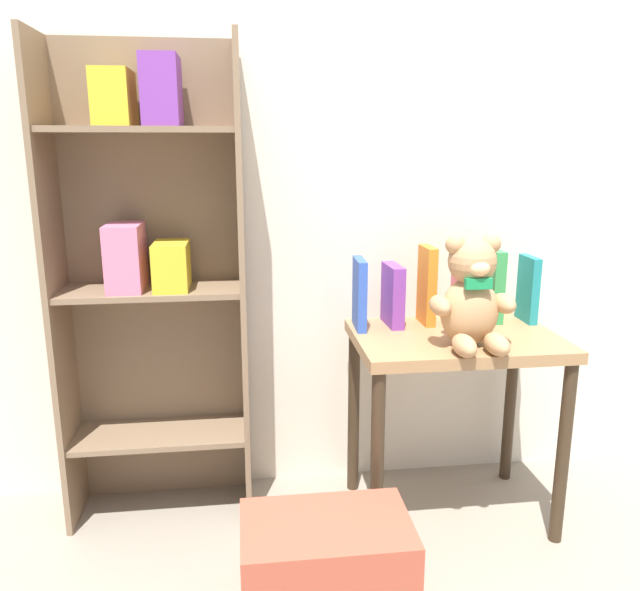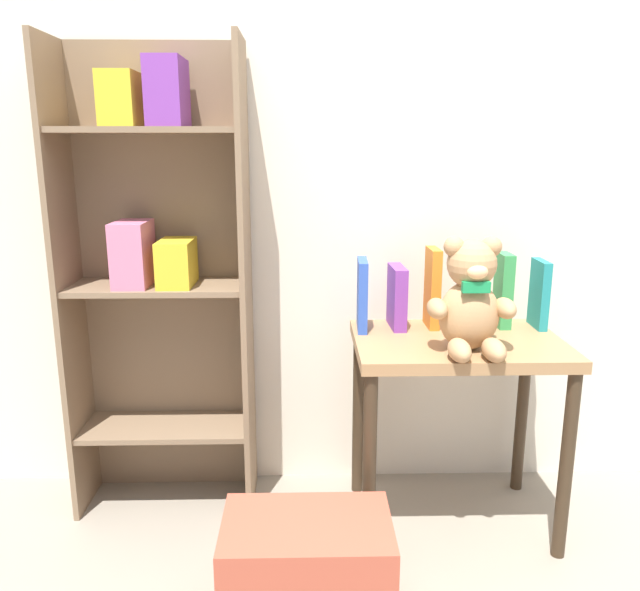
% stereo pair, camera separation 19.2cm
% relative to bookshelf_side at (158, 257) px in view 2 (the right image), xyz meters
% --- Properties ---
extents(wall_back, '(4.80, 0.06, 2.50)m').
position_rel_bookshelf_side_xyz_m(wall_back, '(0.85, 0.14, 0.40)').
color(wall_back, silver).
rests_on(wall_back, ground_plane).
extents(bookshelf_side, '(0.58, 0.25, 1.52)m').
position_rel_bookshelf_side_xyz_m(bookshelf_side, '(0.00, 0.00, 0.00)').
color(bookshelf_side, '#7F664C').
rests_on(bookshelf_side, ground_plane).
extents(display_table, '(0.63, 0.44, 0.62)m').
position_rel_bookshelf_side_xyz_m(display_table, '(0.94, -0.18, -0.33)').
color(display_table, '#9E754C').
rests_on(display_table, ground_plane).
extents(teddy_bear, '(0.25, 0.23, 0.33)m').
position_rel_bookshelf_side_xyz_m(teddy_bear, '(0.94, -0.29, -0.07)').
color(teddy_bear, tan).
rests_on(teddy_bear, display_table).
extents(book_standing_blue, '(0.04, 0.14, 0.23)m').
position_rel_bookshelf_side_xyz_m(book_standing_blue, '(0.66, -0.07, -0.11)').
color(book_standing_blue, '#2D51B7').
rests_on(book_standing_blue, display_table).
extents(book_standing_purple, '(0.05, 0.15, 0.20)m').
position_rel_bookshelf_side_xyz_m(book_standing_purple, '(0.77, -0.05, -0.13)').
color(book_standing_purple, purple).
rests_on(book_standing_purple, display_table).
extents(book_standing_orange, '(0.03, 0.12, 0.26)m').
position_rel_bookshelf_side_xyz_m(book_standing_orange, '(0.89, -0.04, -0.10)').
color(book_standing_orange, orange).
rests_on(book_standing_orange, display_table).
extents(book_standing_pink, '(0.04, 0.13, 0.22)m').
position_rel_bookshelf_side_xyz_m(book_standing_pink, '(1.00, -0.07, -0.11)').
color(book_standing_pink, '#D17093').
rests_on(book_standing_pink, display_table).
extents(book_standing_green, '(0.04, 0.10, 0.24)m').
position_rel_bookshelf_side_xyz_m(book_standing_green, '(1.12, -0.05, -0.10)').
color(book_standing_green, '#33934C').
rests_on(book_standing_green, display_table).
extents(book_standing_teal, '(0.03, 0.12, 0.22)m').
position_rel_bookshelf_side_xyz_m(book_standing_teal, '(1.23, -0.06, -0.12)').
color(book_standing_teal, teal).
rests_on(book_standing_teal, display_table).
extents(storage_bin, '(0.43, 0.28, 0.28)m').
position_rel_bookshelf_side_xyz_m(storage_bin, '(0.48, -0.61, -0.71)').
color(storage_bin, '#AD4C38').
rests_on(storage_bin, ground_plane).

